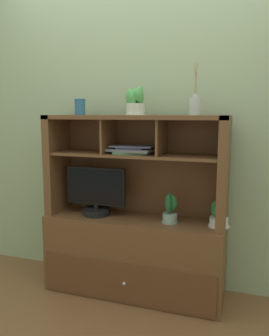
{
  "coord_description": "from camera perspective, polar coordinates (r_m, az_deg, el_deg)",
  "views": [
    {
      "loc": [
        0.8,
        -2.36,
        1.35
      ],
      "look_at": [
        0.0,
        0.0,
        0.95
      ],
      "focal_mm": 37.1,
      "sensor_mm": 36.0,
      "label": 1
    }
  ],
  "objects": [
    {
      "name": "floor_plane",
      "position": [
        2.84,
        0.0,
        -19.63
      ],
      "size": [
        6.0,
        6.0,
        0.02
      ],
      "primitive_type": "cube",
      "color": "brown",
      "rests_on": "ground"
    },
    {
      "name": "back_wall",
      "position": [
        2.72,
        1.65,
        10.07
      ],
      "size": [
        6.0,
        0.02,
        2.8
      ],
      "primitive_type": "cube",
      "color": "#9BAF8A",
      "rests_on": "ground"
    },
    {
      "name": "media_console",
      "position": [
        2.66,
        0.04,
        -11.31
      ],
      "size": [
        1.33,
        0.45,
        1.34
      ],
      "color": "brown",
      "rests_on": "ground"
    },
    {
      "name": "tv_monitor",
      "position": [
        2.64,
        -6.36,
        -4.34
      ],
      "size": [
        0.47,
        0.21,
        0.37
      ],
      "color": "black",
      "rests_on": "media_console"
    },
    {
      "name": "potted_orchid",
      "position": [
        2.47,
        5.84,
        -6.82
      ],
      "size": [
        0.12,
        0.12,
        0.21
      ],
      "color": "#899F96",
      "rests_on": "media_console"
    },
    {
      "name": "potted_fern",
      "position": [
        2.45,
        13.69,
        -7.58
      ],
      "size": [
        0.14,
        0.14,
        0.18
      ],
      "color": "silver",
      "rests_on": "media_console"
    },
    {
      "name": "magazine_stack_left",
      "position": [
        2.51,
        -0.36,
        3.04
      ],
      "size": [
        0.34,
        0.25,
        0.06
      ],
      "color": "#4F805C",
      "rests_on": "media_console"
    },
    {
      "name": "diffuser_bottle",
      "position": [
        2.37,
        9.93,
        10.1
      ],
      "size": [
        0.08,
        0.08,
        0.34
      ],
      "color": "#B2B9BB",
      "rests_on": "media_console"
    },
    {
      "name": "potted_succulent",
      "position": [
        2.52,
        0.12,
        10.83
      ],
      "size": [
        0.15,
        0.15,
        0.2
      ],
      "color": "silver",
      "rests_on": "media_console"
    },
    {
      "name": "ceramic_vase",
      "position": [
        2.66,
        -8.96,
        9.91
      ],
      "size": [
        0.08,
        0.08,
        0.12
      ],
      "color": "#2C608A",
      "rests_on": "media_console"
    }
  ]
}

